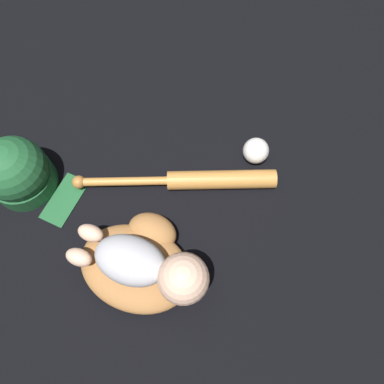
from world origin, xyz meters
The scene contains 6 objects.
ground_plane centered at (0.00, 0.00, 0.00)m, with size 6.00×6.00×0.00m, color black.
baseball_glove centered at (0.01, -0.03, 0.04)m, with size 0.33×0.30×0.08m.
baby_figure centered at (0.07, -0.03, 0.13)m, with size 0.35×0.19×0.12m.
baseball_bat centered at (0.00, 0.25, 0.03)m, with size 0.47×0.38×0.05m.
baseball centered at (0.07, 0.42, 0.04)m, with size 0.08×0.08×0.08m.
baseball_cap centered at (-0.40, -0.04, 0.07)m, with size 0.26×0.20×0.18m.
Camera 1 is at (0.24, -0.11, 0.98)m, focal length 35.00 mm.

